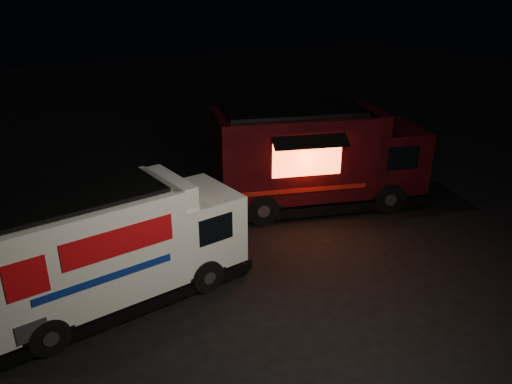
{
  "coord_description": "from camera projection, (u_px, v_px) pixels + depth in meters",
  "views": [
    {
      "loc": [
        -6.03,
        -8.98,
        6.77
      ],
      "look_at": [
        0.48,
        2.0,
        1.42
      ],
      "focal_mm": 35.0,
      "sensor_mm": 36.0,
      "label": 1
    }
  ],
  "objects": [
    {
      "name": "red_truck",
      "position": [
        319.0,
        157.0,
        15.99
      ],
      "size": [
        7.44,
        4.69,
        3.25
      ],
      "primitive_type": null,
      "rotation": [
        0.0,
        0.0,
        -0.33
      ],
      "color": "#380A0C",
      "rests_on": "ground"
    },
    {
      "name": "ground",
      "position": [
        280.0,
        274.0,
        12.57
      ],
      "size": [
        80.0,
        80.0,
        0.0
      ],
      "primitive_type": "plane",
      "color": "black",
      "rests_on": "ground"
    },
    {
      "name": "white_truck",
      "position": [
        116.0,
        245.0,
        11.09
      ],
      "size": [
        6.34,
        2.75,
        2.79
      ],
      "primitive_type": null,
      "rotation": [
        0.0,
        0.0,
        0.11
      ],
      "color": "silver",
      "rests_on": "ground"
    }
  ]
}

